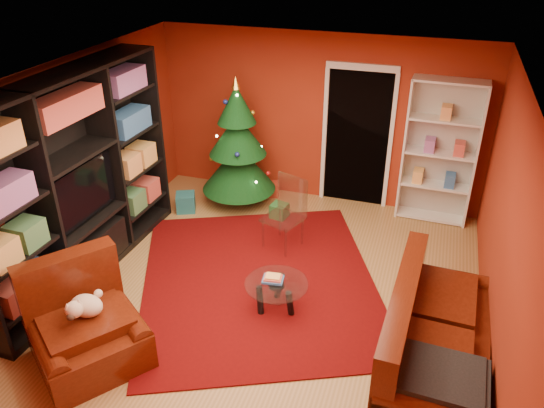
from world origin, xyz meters
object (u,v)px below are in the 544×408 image
(white_bookshelf, at_px, (440,153))
(armchair, at_px, (87,327))
(rug, at_px, (259,281))
(gift_box_red, at_px, (272,189))
(sofa, at_px, (440,330))
(acrylic_chair, at_px, (283,219))
(gift_box_green, at_px, (279,211))
(christmas_tree, at_px, (238,144))
(media_unit, at_px, (75,181))
(coffee_table, at_px, (276,296))
(gift_box_teal, at_px, (186,202))
(dog, at_px, (87,306))

(white_bookshelf, height_order, armchair, white_bookshelf)
(rug, distance_m, gift_box_red, 2.34)
(sofa, xyz_separation_m, acrylic_chair, (-2.09, 1.61, 0.00))
(rug, bearing_deg, sofa, -19.71)
(rug, relative_size, gift_box_green, 14.16)
(gift_box_green, xyz_separation_m, sofa, (2.37, -2.37, 0.34))
(christmas_tree, distance_m, armchair, 3.71)
(gift_box_green, relative_size, acrylic_chair, 0.26)
(media_unit, relative_size, gift_box_green, 14.08)
(media_unit, height_order, coffee_table, media_unit)
(rug, xyz_separation_m, sofa, (2.15, -0.77, 0.44))
(gift_box_green, xyz_separation_m, gift_box_red, (-0.33, 0.68, -0.01))
(gift_box_teal, relative_size, acrylic_chair, 0.31)
(gift_box_green, height_order, gift_box_red, gift_box_green)
(white_bookshelf, height_order, coffee_table, white_bookshelf)
(dog, relative_size, acrylic_chair, 0.44)
(media_unit, bearing_deg, gift_box_teal, 76.69)
(white_bookshelf, distance_m, dog, 5.12)
(gift_box_teal, relative_size, sofa, 0.13)
(gift_box_green, bearing_deg, sofa, -44.96)
(gift_box_teal, height_order, gift_box_red, gift_box_teal)
(gift_box_green, distance_m, dog, 3.48)
(gift_box_red, height_order, acrylic_chair, acrylic_chair)
(coffee_table, bearing_deg, white_bookshelf, 60.18)
(media_unit, distance_m, dog, 1.72)
(gift_box_teal, relative_size, dog, 0.70)
(media_unit, bearing_deg, coffee_table, 1.01)
(christmas_tree, relative_size, gift_box_teal, 7.25)
(sofa, bearing_deg, gift_box_green, 47.98)
(media_unit, relative_size, christmas_tree, 1.61)
(media_unit, relative_size, sofa, 1.56)
(gift_box_green, relative_size, armchair, 0.21)
(media_unit, height_order, gift_box_red, media_unit)
(acrylic_chair, bearing_deg, gift_box_green, 130.17)
(gift_box_green, distance_m, acrylic_chair, 0.88)
(gift_box_red, height_order, coffee_table, coffee_table)
(gift_box_red, height_order, dog, dog)
(rug, height_order, media_unit, media_unit)
(media_unit, height_order, dog, media_unit)
(gift_box_green, bearing_deg, coffee_table, -73.85)
(gift_box_green, xyz_separation_m, white_bookshelf, (2.16, 0.72, 0.94))
(media_unit, height_order, sofa, media_unit)
(gift_box_teal, relative_size, gift_box_red, 1.27)
(gift_box_green, bearing_deg, christmas_tree, 158.56)
(sofa, bearing_deg, rug, 73.23)
(media_unit, height_order, christmas_tree, media_unit)
(white_bookshelf, height_order, dog, white_bookshelf)
(gift_box_green, relative_size, sofa, 0.11)
(acrylic_chair, bearing_deg, gift_box_red, 133.07)
(media_unit, distance_m, white_bookshelf, 4.91)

